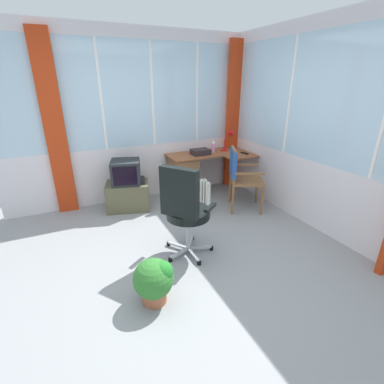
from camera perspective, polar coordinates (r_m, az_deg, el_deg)
ground at (r=3.28m, az=-2.16°, el=-14.24°), size 4.93×5.03×0.06m
north_window_panel at (r=4.64m, az=-12.75°, el=14.23°), size 3.93×0.07×2.64m
east_window_panel at (r=3.92m, az=25.93°, el=11.17°), size 0.07×4.03×2.64m
curtain_north_left at (r=4.45m, az=-26.32°, el=11.56°), size 0.28×0.10×2.54m
curtain_corner at (r=5.26m, az=8.47°, el=14.84°), size 0.27×0.08×2.54m
desk at (r=4.80m, az=-0.96°, el=3.67°), size 1.40×0.81×0.73m
desk_lamp at (r=5.03m, az=7.73°, el=11.13°), size 0.23×0.20×0.38m
tv_remote at (r=4.90m, az=10.70°, el=7.84°), size 0.07×0.16×0.02m
spray_bottle at (r=4.91m, az=4.41°, el=9.29°), size 0.06×0.06×0.22m
paper_tray at (r=4.76m, az=1.74°, el=8.23°), size 0.30×0.23×0.09m
wooden_armchair at (r=4.30m, az=9.55°, el=4.18°), size 0.65×0.65×0.97m
office_chair at (r=3.03m, az=-1.56°, el=-2.96°), size 0.60×0.61×1.10m
tv_on_stand at (r=4.44m, az=-13.07°, el=0.85°), size 0.74×0.60×0.79m
space_heater at (r=4.13m, az=1.43°, el=-1.16°), size 0.36×0.21×0.56m
potted_plant at (r=2.64m, az=-7.68°, el=-17.31°), size 0.37×0.37×0.44m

